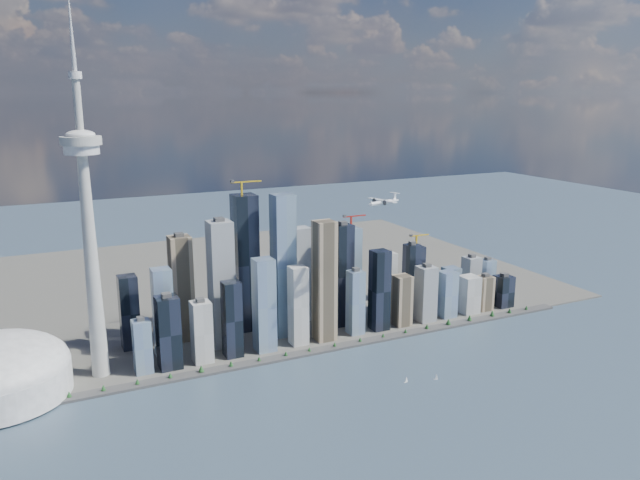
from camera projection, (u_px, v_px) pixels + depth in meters
name	position (u px, v px, depth m)	size (l,w,h in m)	color
ground	(376.00, 428.00, 801.27)	(4000.00, 4000.00, 0.00)	#34495B
seawall	(298.00, 355.00, 1020.30)	(1100.00, 22.00, 4.00)	#383838
land	(219.00, 282.00, 1415.51)	(1400.00, 900.00, 3.00)	#4C4C47
shoreline_trees	(298.00, 351.00, 1018.74)	(960.53, 7.20, 8.80)	#3F2D1E
skyscraper_cluster	(309.00, 287.00, 1102.54)	(736.00, 142.00, 271.51)	black
needle_tower	(88.00, 224.00, 893.23)	(56.00, 56.00, 550.50)	#9FA09B
airplane	(384.00, 202.00, 963.73)	(64.65, 57.60, 15.92)	white
sailboat_west	(436.00, 378.00, 935.30)	(6.98, 3.64, 9.75)	white
sailboat_east	(406.00, 380.00, 926.88)	(6.85, 3.21, 9.49)	white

